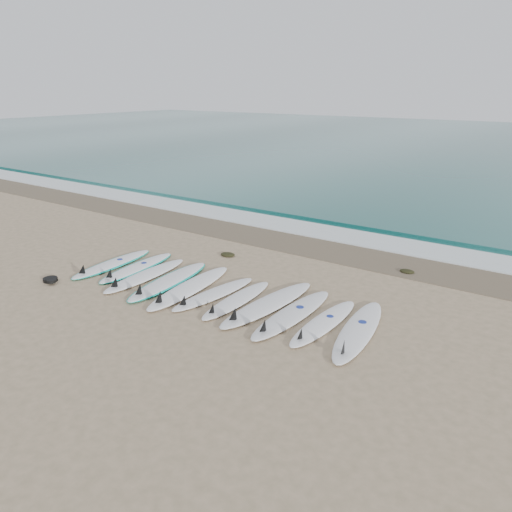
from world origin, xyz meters
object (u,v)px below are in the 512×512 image
Objects in this scene: leash_coil at (51,280)px; surfboard_10 at (358,331)px; surfboard_5 at (212,294)px; surfboard_0 at (112,264)px.

surfboard_10 is at bearing 13.81° from leash_coil.
surfboard_5 is at bearing 22.50° from leash_coil.
surfboard_10 is at bearing -2.37° from surfboard_0.
surfboard_5 is at bearing 174.32° from surfboard_10.
surfboard_0 is at bearing 172.26° from surfboard_10.
surfboard_10 reaches higher than surfboard_5.
surfboard_0 reaches higher than leash_coil.
surfboard_5 is 5.14× the size of leash_coil.
surfboard_5 is 3.79m from leash_coil.
surfboard_0 is at bearing -174.95° from surfboard_5.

